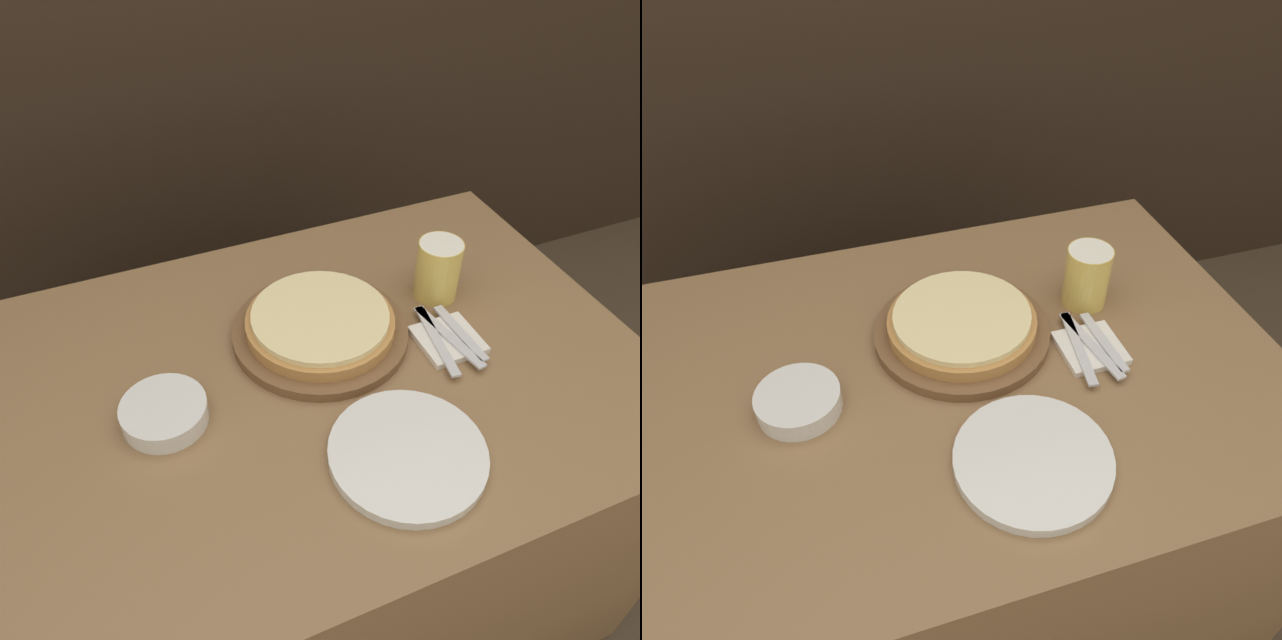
% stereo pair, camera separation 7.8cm
% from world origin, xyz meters
% --- Properties ---
extents(ground_plane, '(12.00, 12.00, 0.00)m').
position_xyz_m(ground_plane, '(0.00, 0.00, 0.00)').
color(ground_plane, '#473828').
extents(dining_table, '(1.23, 0.83, 0.74)m').
position_xyz_m(dining_table, '(0.00, 0.00, 0.37)').
color(dining_table, olive).
rests_on(dining_table, ground_plane).
extents(pizza_on_board, '(0.32, 0.32, 0.06)m').
position_xyz_m(pizza_on_board, '(0.07, 0.07, 0.77)').
color(pizza_on_board, brown).
rests_on(pizza_on_board, dining_table).
extents(beer_glass, '(0.09, 0.09, 0.12)m').
position_xyz_m(beer_glass, '(0.33, 0.10, 0.81)').
color(beer_glass, '#E5C65B').
rests_on(beer_glass, dining_table).
extents(dinner_plate, '(0.24, 0.24, 0.02)m').
position_xyz_m(dinner_plate, '(0.09, -0.23, 0.75)').
color(dinner_plate, silver).
rests_on(dinner_plate, dining_table).
extents(side_bowl, '(0.14, 0.14, 0.04)m').
position_xyz_m(side_bowl, '(-0.24, -0.01, 0.76)').
color(side_bowl, silver).
rests_on(side_bowl, dining_table).
extents(napkin_stack, '(0.11, 0.11, 0.01)m').
position_xyz_m(napkin_stack, '(0.28, -0.03, 0.75)').
color(napkin_stack, white).
rests_on(napkin_stack, dining_table).
extents(fork, '(0.05, 0.19, 0.00)m').
position_xyz_m(fork, '(0.25, -0.03, 0.76)').
color(fork, silver).
rests_on(fork, napkin_stack).
extents(dinner_knife, '(0.05, 0.19, 0.00)m').
position_xyz_m(dinner_knife, '(0.28, -0.03, 0.76)').
color(dinner_knife, silver).
rests_on(dinner_knife, napkin_stack).
extents(spoon, '(0.02, 0.16, 0.00)m').
position_xyz_m(spoon, '(0.30, -0.03, 0.76)').
color(spoon, silver).
rests_on(spoon, napkin_stack).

